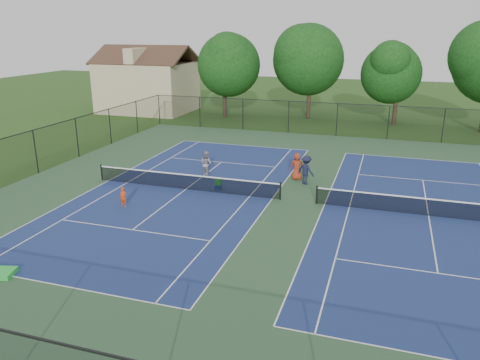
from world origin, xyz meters
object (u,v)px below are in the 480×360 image
(tree_back_c, at_px, (399,70))
(ball_hopper, at_px, (218,181))
(instructor, at_px, (206,164))
(ball_crate, at_px, (218,187))
(child_player, at_px, (123,197))
(bystander_b, at_px, (306,170))
(tree_back_a, at_px, (224,61))
(tree_back_b, at_px, (311,57))
(clapboard_house, at_px, (148,85))
(bystander_c, at_px, (297,166))

(tree_back_c, height_order, ball_hopper, tree_back_c)
(instructor, distance_m, ball_crate, 2.89)
(child_player, height_order, instructor, instructor)
(instructor, relative_size, bystander_b, 0.93)
(tree_back_a, relative_size, tree_back_b, 0.91)
(tree_back_c, distance_m, clapboard_house, 28.10)
(bystander_c, bearing_deg, ball_hopper, 27.94)
(bystander_c, bearing_deg, instructor, 0.09)
(tree_back_a, bearing_deg, tree_back_c, 3.18)
(tree_back_c, relative_size, instructor, 4.85)
(tree_back_a, bearing_deg, ball_crate, -71.33)
(tree_back_b, relative_size, ball_crate, 27.20)
(clapboard_house, xyz_separation_m, instructor, (16.21, -22.09, -2.23))
(tree_back_b, bearing_deg, ball_crate, -92.51)
(child_player, bearing_deg, tree_back_a, 97.70)
(clapboard_house, height_order, bystander_b, clapboard_house)
(tree_back_c, xyz_separation_m, bystander_b, (-5.17, -21.70, -4.55))
(clapboard_house, bearing_deg, ball_hopper, -53.69)
(tree_back_b, xyz_separation_m, instructor, (-2.79, -23.09, -5.73))
(tree_back_a, xyz_separation_m, ball_hopper, (7.89, -23.34, -5.53))
(tree_back_b, relative_size, bystander_b, 5.36)
(tree_back_b, height_order, ball_hopper, tree_back_b)
(bystander_b, bearing_deg, ball_crate, 59.25)
(tree_back_c, relative_size, ball_hopper, 19.38)
(instructor, height_order, ball_crate, instructor)
(clapboard_house, xyz_separation_m, child_player, (13.91, -28.72, -2.54))
(tree_back_b, distance_m, child_player, 30.75)
(child_player, bearing_deg, clapboard_house, 115.52)
(tree_back_a, xyz_separation_m, tree_back_c, (18.00, 1.00, -0.56))
(tree_back_a, bearing_deg, bystander_c, -58.76)
(bystander_b, bearing_deg, tree_back_a, -27.07)
(tree_back_a, distance_m, tree_back_b, 9.24)
(child_player, bearing_deg, tree_back_c, 63.54)
(tree_back_b, xyz_separation_m, bystander_c, (3.10, -21.95, -5.70))
(bystander_b, bearing_deg, child_player, 69.32)
(clapboard_house, relative_size, ball_hopper, 24.93)
(bystander_c, bearing_deg, clapboard_house, -54.36)
(tree_back_b, bearing_deg, ball_hopper, -92.51)
(tree_back_a, height_order, tree_back_b, tree_back_b)
(ball_hopper, bearing_deg, ball_crate, 0.00)
(bystander_c, distance_m, ball_hopper, 5.43)
(child_player, bearing_deg, instructor, 70.49)
(clapboard_house, distance_m, child_player, 32.01)
(tree_back_a, bearing_deg, clapboard_house, 174.29)
(clapboard_house, bearing_deg, instructor, -53.72)
(tree_back_b, height_order, bystander_c, tree_back_b)
(tree_back_a, distance_m, ball_crate, 25.33)
(ball_crate, bearing_deg, tree_back_a, 108.67)
(tree_back_b, height_order, clapboard_house, tree_back_b)
(child_player, bearing_deg, ball_hopper, 47.40)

